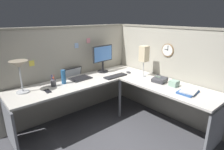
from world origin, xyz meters
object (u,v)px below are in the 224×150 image
object	(u,v)px
pen_cup	(53,83)
office_phone	(160,80)
desk_lamp_paper	(144,55)
laptop	(77,76)
keyboard	(116,76)
tissue_box	(174,83)
cell_phone	(48,91)
thermos_flask	(63,77)
monitor	(103,57)
computer_mouse	(129,72)
wall_clock	(168,50)
desk_lamp_dome	(19,67)
book_stack	(188,91)

from	to	relation	value
pen_cup	office_phone	bearing A→B (deg)	-34.48
pen_cup	desk_lamp_paper	size ratio (longest dim) A/B	0.34
laptop	keyboard	xyz separation A→B (m)	(0.53, -0.40, -0.01)
keyboard	tissue_box	xyz separation A→B (m)	(0.36, -0.91, 0.03)
cell_phone	thermos_flask	size ratio (longest dim) A/B	0.65
monitor	office_phone	size ratio (longest dim) A/B	2.20
computer_mouse	tissue_box	bearing A→B (deg)	-88.18
tissue_box	cell_phone	bearing A→B (deg)	145.57
thermos_flask	wall_clock	bearing A→B (deg)	-28.75
laptop	pen_cup	bearing A→B (deg)	-165.00
pen_cup	wall_clock	bearing A→B (deg)	-26.17
computer_mouse	office_phone	xyz separation A→B (m)	(0.02, -0.67, 0.02)
desk_lamp_dome	thermos_flask	size ratio (longest dim) A/B	2.02
computer_mouse	tissue_box	world-z (taller)	tissue_box
desk_lamp_dome	pen_cup	distance (m)	0.53
laptop	tissue_box	size ratio (longest dim) A/B	3.36
computer_mouse	pen_cup	bearing A→B (deg)	168.95
cell_phone	office_phone	size ratio (longest dim) A/B	0.63
keyboard	pen_cup	world-z (taller)	pen_cup
laptop	office_phone	size ratio (longest dim) A/B	1.77
desk_lamp_paper	keyboard	bearing A→B (deg)	143.35
thermos_flask	tissue_box	bearing A→B (deg)	-44.70
keyboard	wall_clock	xyz separation A→B (m)	(0.67, -0.56, 0.45)
office_phone	wall_clock	size ratio (longest dim) A/B	1.03
book_stack	cell_phone	bearing A→B (deg)	137.87
laptop	thermos_flask	size ratio (longest dim) A/B	1.83
desk_lamp_dome	cell_phone	size ratio (longest dim) A/B	3.09
keyboard	tissue_box	size ratio (longest dim) A/B	3.58
wall_clock	desk_lamp_dome	bearing A→B (deg)	157.41
computer_mouse	book_stack	bearing A→B (deg)	-92.02
cell_phone	tissue_box	world-z (taller)	tissue_box
monitor	wall_clock	size ratio (longest dim) A/B	2.27
monitor	book_stack	size ratio (longest dim) A/B	1.64
office_phone	wall_clock	distance (m)	0.54
cell_phone	thermos_flask	xyz separation A→B (m)	(0.32, 0.14, 0.10)
thermos_flask	keyboard	bearing A→B (deg)	-17.88
keyboard	desk_lamp_dome	xyz separation A→B (m)	(-1.43, 0.32, 0.35)
desk_lamp_paper	tissue_box	size ratio (longest dim) A/B	4.42
keyboard	pen_cup	xyz separation A→B (m)	(-1.01, 0.27, 0.04)
desk_lamp_dome	cell_phone	xyz separation A→B (m)	(0.27, -0.19, -0.36)
thermos_flask	monitor	bearing A→B (deg)	7.17
book_stack	wall_clock	distance (m)	0.85
computer_mouse	office_phone	distance (m)	0.67
desk_lamp_dome	book_stack	bearing A→B (deg)	-41.10
desk_lamp_dome	office_phone	bearing A→B (deg)	-28.88
desk_lamp_dome	computer_mouse	bearing A→B (deg)	-10.00
office_phone	thermos_flask	bearing A→B (deg)	141.80
thermos_flask	wall_clock	xyz separation A→B (m)	(1.51, -0.83, 0.35)
desk_lamp_dome	pen_cup	bearing A→B (deg)	-6.66
keyboard	cell_phone	world-z (taller)	keyboard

